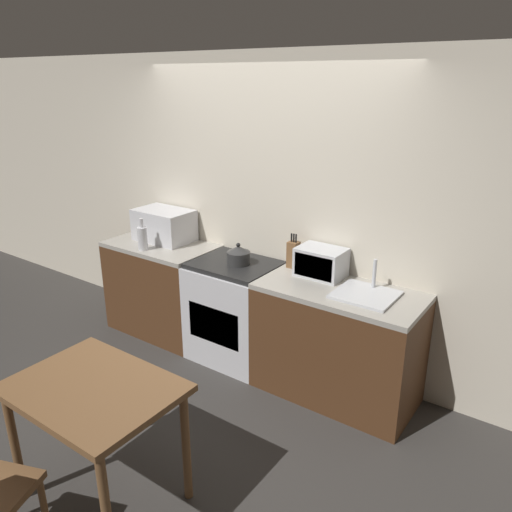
# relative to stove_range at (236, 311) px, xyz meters

# --- Properties ---
(ground_plane) EXTENTS (16.00, 16.00, 0.00)m
(ground_plane) POSITION_rel_stove_range_xyz_m (0.10, -0.87, -0.45)
(ground_plane) COLOR #33302D
(wall_back) EXTENTS (10.00, 0.06, 2.60)m
(wall_back) POSITION_rel_stove_range_xyz_m (0.10, 0.34, 0.85)
(wall_back) COLOR beige
(wall_back) RESTS_ON ground_plane
(counter_left_run) EXTENTS (1.04, 0.62, 0.90)m
(counter_left_run) POSITION_rel_stove_range_xyz_m (-0.89, 0.00, 0.00)
(counter_left_run) COLOR #4C2D19
(counter_left_run) RESTS_ON ground_plane
(counter_right_run) EXTENTS (1.24, 0.62, 0.90)m
(counter_right_run) POSITION_rel_stove_range_xyz_m (0.99, 0.00, 0.00)
(counter_right_run) COLOR #4C2D19
(counter_right_run) RESTS_ON ground_plane
(stove_range) EXTENTS (0.73, 0.62, 0.90)m
(stove_range) POSITION_rel_stove_range_xyz_m (0.00, 0.00, 0.00)
(stove_range) COLOR silver
(stove_range) RESTS_ON ground_plane
(kettle) EXTENTS (0.20, 0.20, 0.19)m
(kettle) POSITION_rel_stove_range_xyz_m (0.04, -0.00, 0.53)
(kettle) COLOR #2D2D2D
(kettle) RESTS_ON stove_range
(microwave) EXTENTS (0.54, 0.36, 0.30)m
(microwave) POSITION_rel_stove_range_xyz_m (-0.94, 0.11, 0.60)
(microwave) COLOR silver
(microwave) RESTS_ON counter_left_run
(bottle) EXTENTS (0.09, 0.09, 0.30)m
(bottle) POSITION_rel_stove_range_xyz_m (-0.89, -0.21, 0.57)
(bottle) COLOR silver
(bottle) RESTS_ON counter_left_run
(knife_block) EXTENTS (0.09, 0.08, 0.29)m
(knife_block) POSITION_rel_stove_range_xyz_m (0.46, 0.20, 0.57)
(knife_block) COLOR brown
(knife_block) RESTS_ON counter_right_run
(toaster_oven) EXTENTS (0.37, 0.27, 0.23)m
(toaster_oven) POSITION_rel_stove_range_xyz_m (0.74, 0.15, 0.57)
(toaster_oven) COLOR silver
(toaster_oven) RESTS_ON counter_right_run
(sink_basin) EXTENTS (0.43, 0.40, 0.24)m
(sink_basin) POSITION_rel_stove_range_xyz_m (1.19, 0.01, 0.47)
(sink_basin) COLOR silver
(sink_basin) RESTS_ON counter_right_run
(dining_table) EXTENTS (0.93, 0.69, 0.78)m
(dining_table) POSITION_rel_stove_range_xyz_m (0.34, -1.74, 0.23)
(dining_table) COLOR brown
(dining_table) RESTS_ON ground_plane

